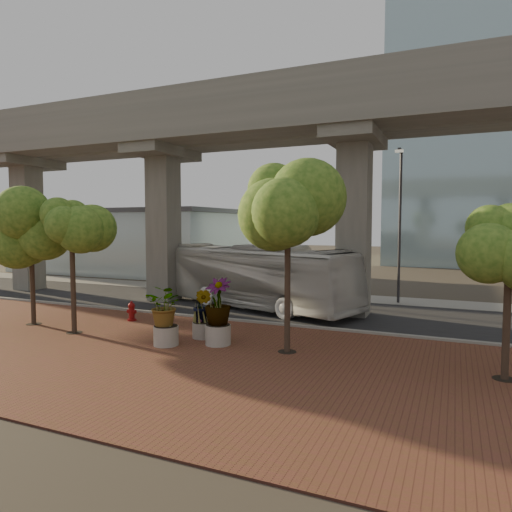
% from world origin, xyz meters
% --- Properties ---
extents(ground, '(160.00, 160.00, 0.00)m').
position_xyz_m(ground, '(0.00, 0.00, 0.00)').
color(ground, '#3C352C').
rests_on(ground, ground).
extents(brick_plaza, '(70.00, 13.00, 0.06)m').
position_xyz_m(brick_plaza, '(0.00, -8.00, 0.03)').
color(brick_plaza, brown).
rests_on(brick_plaza, ground).
extents(asphalt_road, '(90.00, 8.00, 0.04)m').
position_xyz_m(asphalt_road, '(0.00, 2.00, 0.02)').
color(asphalt_road, black).
rests_on(asphalt_road, ground).
extents(curb_strip, '(70.00, 0.25, 0.16)m').
position_xyz_m(curb_strip, '(0.00, -2.00, 0.08)').
color(curb_strip, gray).
rests_on(curb_strip, ground).
extents(far_sidewalk, '(90.00, 3.00, 0.06)m').
position_xyz_m(far_sidewalk, '(0.00, 7.50, 0.03)').
color(far_sidewalk, gray).
rests_on(far_sidewalk, ground).
extents(transit_viaduct, '(72.00, 5.60, 12.40)m').
position_xyz_m(transit_viaduct, '(0.00, 2.00, 7.29)').
color(transit_viaduct, gray).
rests_on(transit_viaduct, ground).
extents(station_pavilion, '(23.00, 13.00, 6.30)m').
position_xyz_m(station_pavilion, '(-20.00, 16.00, 3.22)').
color(station_pavilion, silver).
rests_on(station_pavilion, ground).
extents(transit_bus, '(13.40, 7.30, 3.66)m').
position_xyz_m(transit_bus, '(0.30, 1.84, 1.83)').
color(transit_bus, silver).
rests_on(transit_bus, ground).
extents(fire_hydrant, '(0.48, 0.43, 0.96)m').
position_xyz_m(fire_hydrant, '(-3.75, -4.02, 0.52)').
color(fire_hydrant, maroon).
rests_on(fire_hydrant, ground).
extents(planter_front, '(2.19, 2.19, 2.41)m').
position_xyz_m(planter_front, '(0.50, -7.19, 1.52)').
color(planter_front, '#A5A295').
rests_on(planter_front, ground).
extents(planter_right, '(2.49, 2.49, 2.66)m').
position_xyz_m(planter_right, '(2.35, -6.28, 1.67)').
color(planter_right, '#ADA89C').
rests_on(planter_right, ground).
extents(planter_left, '(1.90, 1.90, 2.09)m').
position_xyz_m(planter_left, '(1.24, -5.61, 1.33)').
color(planter_left, '#A19B91').
rests_on(planter_left, ground).
extents(street_tree_far_west, '(3.92, 3.92, 6.25)m').
position_xyz_m(street_tree_far_west, '(-7.55, -6.55, 4.50)').
color(street_tree_far_west, '#473528').
rests_on(street_tree_far_west, ground).
extents(street_tree_near_west, '(3.31, 3.31, 6.20)m').
position_xyz_m(street_tree_near_west, '(-4.43, -7.08, 4.73)').
color(street_tree_near_west, '#473528').
rests_on(street_tree_near_west, ground).
extents(street_tree_near_east, '(4.25, 4.25, 7.29)m').
position_xyz_m(street_tree_near_east, '(5.23, -6.17, 5.39)').
color(street_tree_near_east, '#473528').
rests_on(street_tree_near_east, ground).
extents(street_tree_far_east, '(3.40, 3.40, 5.59)m').
position_xyz_m(street_tree_far_east, '(12.42, -6.32, 4.08)').
color(street_tree_far_east, '#473528').
rests_on(street_tree_far_east, ground).
extents(streetlamp_west, '(0.45, 1.33, 9.15)m').
position_xyz_m(streetlamp_west, '(-10.01, 7.10, 5.34)').
color(streetlamp_west, '#323137').
rests_on(streetlamp_west, ground).
extents(streetlamp_east, '(0.46, 1.34, 9.22)m').
position_xyz_m(streetlamp_east, '(7.81, 6.64, 5.38)').
color(streetlamp_east, '#2D2D32').
rests_on(streetlamp_east, ground).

